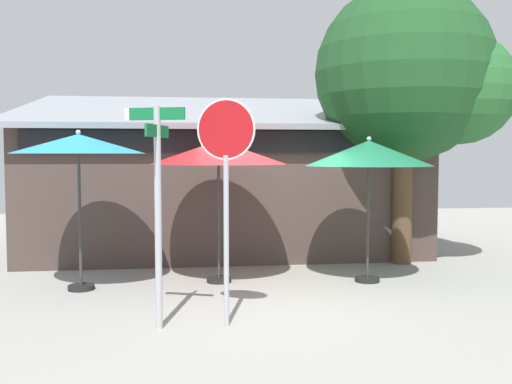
# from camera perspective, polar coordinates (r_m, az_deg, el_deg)

# --- Properties ---
(ground_plane) EXTENTS (28.00, 28.00, 0.10)m
(ground_plane) POSITION_cam_1_polar(r_m,az_deg,el_deg) (9.63, 1.77, -10.30)
(ground_plane) COLOR #9E9B93
(cafe_building) EXTENTS (9.28, 5.63, 3.91)m
(cafe_building) POSITION_cam_1_polar(r_m,az_deg,el_deg) (14.21, -3.24, 0.71)
(cafe_building) COLOR #473833
(cafe_building) RESTS_ON ground
(street_sign_post) EXTENTS (0.78, 0.72, 2.90)m
(street_sign_post) POSITION_cam_1_polar(r_m,az_deg,el_deg) (7.60, -9.64, -0.32)
(street_sign_post) COLOR #A8AAB2
(street_sign_post) RESTS_ON ground
(stop_sign) EXTENTS (0.74, 0.33, 3.01)m
(stop_sign) POSITION_cam_1_polar(r_m,az_deg,el_deg) (7.61, -2.96, 2.43)
(stop_sign) COLOR #A8AAB2
(stop_sign) RESTS_ON ground
(patio_umbrella_teal_left) EXTENTS (2.22, 2.22, 2.69)m
(patio_umbrella_teal_left) POSITION_cam_1_polar(r_m,az_deg,el_deg) (10.11, -17.04, 4.39)
(patio_umbrella_teal_left) COLOR black
(patio_umbrella_teal_left) RESTS_ON ground
(patio_umbrella_crimson_center) EXTENTS (2.42, 2.42, 2.60)m
(patio_umbrella_crimson_center) POSITION_cam_1_polar(r_m,az_deg,el_deg) (10.28, -3.70, 3.81)
(patio_umbrella_crimson_center) COLOR black
(patio_umbrella_crimson_center) RESTS_ON ground
(patio_umbrella_forest_green_right) EXTENTS (2.26, 2.26, 2.60)m
(patio_umbrella_forest_green_right) POSITION_cam_1_polar(r_m,az_deg,el_deg) (10.48, 11.01, 3.66)
(patio_umbrella_forest_green_right) COLOR black
(patio_umbrella_forest_green_right) RESTS_ON ground
(shade_tree) EXTENTS (3.95, 3.67, 5.80)m
(shade_tree) POSITION_cam_1_polar(r_m,az_deg,el_deg) (12.57, 15.26, 10.86)
(shade_tree) COLOR brown
(shade_tree) RESTS_ON ground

